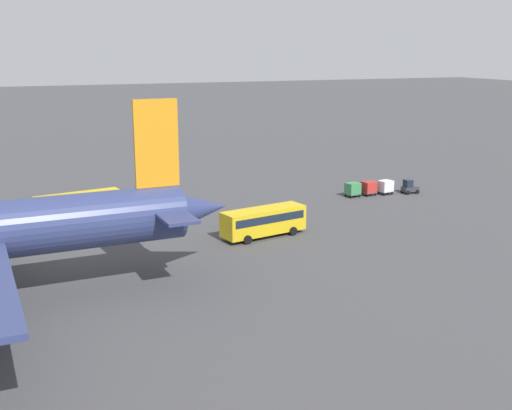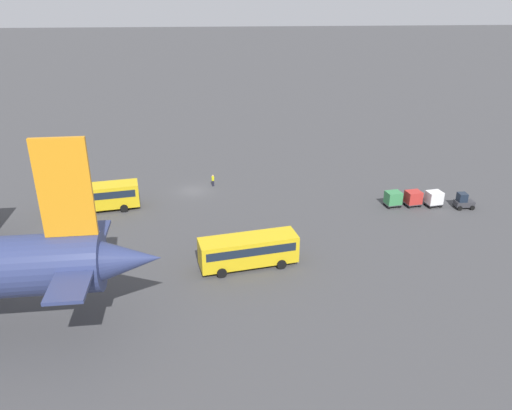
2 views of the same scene
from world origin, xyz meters
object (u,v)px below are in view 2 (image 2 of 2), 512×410
(shuttle_bus_far, at_px, (248,249))
(baggage_tug, at_px, (463,201))
(cargo_cart_green, at_px, (393,198))
(shuttle_bus_near, at_px, (96,196))
(worker_person, at_px, (213,180))
(cargo_cart_white, at_px, (434,198))
(cargo_cart_red, at_px, (413,198))

(shuttle_bus_far, bearing_deg, baggage_tug, -167.80)
(shuttle_bus_far, distance_m, cargo_cart_green, 24.02)
(shuttle_bus_near, distance_m, worker_person, 16.56)
(shuttle_bus_far, xyz_separation_m, worker_person, (3.65, -22.71, -1.09))
(shuttle_bus_near, height_order, baggage_tug, shuttle_bus_near)
(cargo_cart_white, bearing_deg, baggage_tug, 166.48)
(worker_person, bearing_deg, shuttle_bus_near, 26.09)
(baggage_tug, xyz_separation_m, worker_person, (32.43, -10.35, -0.07))
(baggage_tug, distance_m, cargo_cart_green, 9.05)
(worker_person, relative_size, cargo_cart_red, 0.77)
(shuttle_bus_far, xyz_separation_m, cargo_cart_white, (-25.17, -13.22, -0.77))
(shuttle_bus_near, bearing_deg, cargo_cart_green, 166.96)
(cargo_cart_white, bearing_deg, shuttle_bus_far, 27.71)
(shuttle_bus_far, bearing_deg, cargo_cart_green, -156.66)
(shuttle_bus_far, relative_size, cargo_cart_green, 4.63)
(shuttle_bus_near, relative_size, baggage_tug, 4.53)
(shuttle_bus_near, height_order, worker_person, shuttle_bus_near)
(worker_person, bearing_deg, cargo_cart_white, 161.79)
(cargo_cart_white, bearing_deg, shuttle_bus_near, -2.91)
(worker_person, height_order, cargo_cart_green, cargo_cart_green)
(cargo_cart_white, distance_m, cargo_cart_green, 5.37)
(worker_person, xyz_separation_m, cargo_cart_green, (-23.47, 9.15, 0.32))
(shuttle_bus_near, xyz_separation_m, worker_person, (-14.84, -7.27, -1.15))
(shuttle_bus_near, distance_m, cargo_cart_red, 41.04)
(worker_person, relative_size, cargo_cart_white, 0.77)
(baggage_tug, relative_size, cargo_cart_green, 1.07)
(shuttle_bus_near, xyz_separation_m, cargo_cart_green, (-38.31, 1.88, -0.83))
(baggage_tug, relative_size, cargo_cart_white, 1.07)
(cargo_cart_white, height_order, cargo_cart_green, same)
(shuttle_bus_near, xyz_separation_m, cargo_cart_white, (-43.67, 2.22, -0.83))
(baggage_tug, distance_m, worker_person, 34.05)
(shuttle_bus_far, bearing_deg, cargo_cart_red, -160.01)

